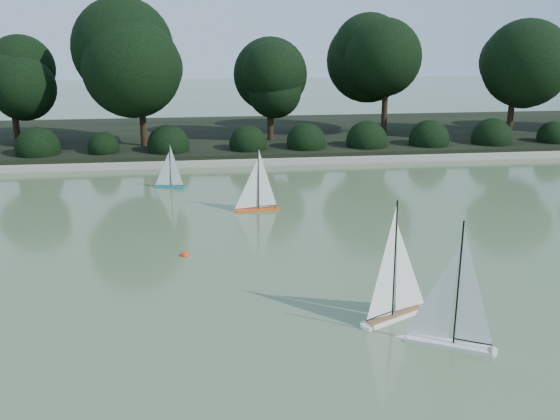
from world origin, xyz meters
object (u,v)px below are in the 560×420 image
object	(u,v)px
sailboat_orange	(253,200)
race_buoy	(185,256)
sailboat_teal	(167,180)
sailboat_white_a	(442,325)
sailboat_white_b	(401,298)

from	to	relation	value
sailboat_orange	race_buoy	world-z (taller)	sailboat_orange
sailboat_orange	sailboat_teal	world-z (taller)	sailboat_orange
sailboat_orange	race_buoy	bearing A→B (deg)	-118.67
sailboat_white_a	sailboat_orange	distance (m)	6.49
sailboat_white_a	race_buoy	size ratio (longest dim) A/B	11.33
sailboat_white_b	sailboat_teal	size ratio (longest dim) A/B	1.48
sailboat_white_a	race_buoy	distance (m)	4.89
sailboat_white_a	sailboat_teal	bearing A→B (deg)	114.04
sailboat_teal	sailboat_orange	bearing A→B (deg)	-49.64
sailboat_orange	sailboat_white_a	bearing A→B (deg)	-73.42
sailboat_teal	race_buoy	xyz separation A→B (m)	(0.52, -4.88, -0.19)
sailboat_white_a	sailboat_white_b	xyz separation A→B (m)	(-0.27, 0.84, 0.00)
sailboat_white_a	sailboat_white_b	size ratio (longest dim) A/B	0.98
sailboat_orange	sailboat_white_b	bearing A→B (deg)	-73.62
race_buoy	sailboat_orange	bearing A→B (deg)	61.33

